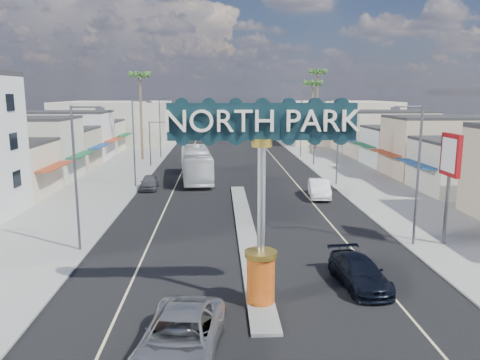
{
  "coord_description": "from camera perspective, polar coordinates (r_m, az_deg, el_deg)",
  "views": [
    {
      "loc": [
        -1.9,
        -18.32,
        9.75
      ],
      "look_at": [
        -0.51,
        11.8,
        4.09
      ],
      "focal_mm": 35.0,
      "sensor_mm": 36.0,
      "label": 1
    }
  ],
  "objects": [
    {
      "name": "streetlight_l_far",
      "position": [
        70.99,
        -9.61,
        6.69
      ],
      "size": [
        2.03,
        0.22,
        9.0
      ],
      "color": "#47474C",
      "rests_on": "ground"
    },
    {
      "name": "storefront_row_left",
      "position": [
        65.53,
        -22.39,
        3.91
      ],
      "size": [
        12.0,
        42.0,
        6.0
      ],
      "primitive_type": "cube",
      "color": "beige",
      "rests_on": "ground"
    },
    {
      "name": "sidewalk_left",
      "position": [
        50.75,
        -16.39,
        -0.82
      ],
      "size": [
        8.0,
        120.0,
        0.12
      ],
      "primitive_type": "cube",
      "color": "gray",
      "rests_on": "ground"
    },
    {
      "name": "city_bus",
      "position": [
        52.94,
        -5.37,
        1.94
      ],
      "size": [
        4.19,
        13.14,
        3.6
      ],
      "primitive_type": "imported",
      "rotation": [
        0.0,
        0.0,
        0.09
      ],
      "color": "white",
      "rests_on": "ground"
    },
    {
      "name": "palm_right_far",
      "position": [
        82.13,
        9.45,
        12.32
      ],
      "size": [
        2.6,
        2.6,
        14.1
      ],
      "color": "brown",
      "rests_on": "ground"
    },
    {
      "name": "storefront_row_right",
      "position": [
        66.91,
        20.2,
        4.18
      ],
      "size": [
        12.0,
        42.0,
        6.0
      ],
      "primitive_type": "cube",
      "color": "#B7B29E",
      "rests_on": "ground"
    },
    {
      "name": "streetlight_l_mid",
      "position": [
        49.29,
        -12.65,
        4.92
      ],
      "size": [
        2.03,
        0.22,
        9.0
      ],
      "color": "#47474C",
      "rests_on": "ground"
    },
    {
      "name": "backdrop_far_right",
      "position": [
        96.51,
        11.79,
        6.99
      ],
      "size": [
        20.0,
        20.0,
        8.0
      ],
      "primitive_type": "cube",
      "color": "beige",
      "rests_on": "ground"
    },
    {
      "name": "road",
      "position": [
        49.33,
        -0.38,
        -0.77
      ],
      "size": [
        20.0,
        120.0,
        0.01
      ],
      "primitive_type": "cube",
      "color": "black",
      "rests_on": "ground"
    },
    {
      "name": "streetlight_r_far",
      "position": [
        71.55,
        7.34,
        6.79
      ],
      "size": [
        2.03,
        0.22,
        9.0
      ],
      "color": "#47474C",
      "rests_on": "ground"
    },
    {
      "name": "streetlight_r_mid",
      "position": [
        50.09,
        11.67,
        5.04
      ],
      "size": [
        2.03,
        0.22,
        9.0
      ],
      "color": "#47474C",
      "rests_on": "ground"
    },
    {
      "name": "streetlight_r_near",
      "position": [
        31.25,
        20.64,
        1.32
      ],
      "size": [
        2.03,
        0.22,
        9.0
      ],
      "color": "#47474C",
      "rests_on": "ground"
    },
    {
      "name": "backdrop_far_left",
      "position": [
        95.64,
        -14.88,
        6.83
      ],
      "size": [
        20.0,
        20.0,
        8.0
      ],
      "primitive_type": "cube",
      "color": "#B7B29E",
      "rests_on": "ground"
    },
    {
      "name": "gateway_sign",
      "position": [
        20.75,
        2.66,
        -0.01
      ],
      "size": [
        8.2,
        1.5,
        9.15
      ],
      "color": "red",
      "rests_on": "median_island"
    },
    {
      "name": "traffic_signal_left",
      "position": [
        62.98,
        -9.32,
        5.5
      ],
      "size": [
        5.09,
        0.45,
        6.0
      ],
      "color": "#47474C",
      "rests_on": "ground"
    },
    {
      "name": "traffic_signal_right",
      "position": [
        63.53,
        7.45,
        5.59
      ],
      "size": [
        5.09,
        0.45,
        6.0
      ],
      "color": "#47474C",
      "rests_on": "ground"
    },
    {
      "name": "car_parked_left",
      "position": [
        48.66,
        -10.99,
        -0.26
      ],
      "size": [
        1.86,
        4.31,
        1.45
      ],
      "primitive_type": "imported",
      "rotation": [
        0.0,
        0.0,
        0.03
      ],
      "color": "#5E5D62",
      "rests_on": "ground"
    },
    {
      "name": "streetlight_l_near",
      "position": [
        29.95,
        -19.16,
        1.03
      ],
      "size": [
        2.03,
        0.22,
        9.0
      ],
      "color": "#47474C",
      "rests_on": "ground"
    },
    {
      "name": "bank_pylon_sign",
      "position": [
        32.15,
        24.25,
        2.09
      ],
      "size": [
        0.31,
        2.22,
        7.12
      ],
      "rotation": [
        0.0,
        0.0,
        -0.0
      ],
      "color": "#47474C",
      "rests_on": "sidewalk_right"
    },
    {
      "name": "median_island",
      "position": [
        33.79,
        0.69,
        -6.01
      ],
      "size": [
        1.3,
        30.0,
        0.16
      ],
      "primitive_type": "cube",
      "color": "gray",
      "rests_on": "ground"
    },
    {
      "name": "ground",
      "position": [
        49.33,
        -0.38,
        -0.78
      ],
      "size": [
        160.0,
        160.0,
        0.0
      ],
      "primitive_type": "plane",
      "color": "gray",
      "rests_on": "ground"
    },
    {
      "name": "sidewalk_right",
      "position": [
        51.79,
        15.29,
        -0.54
      ],
      "size": [
        8.0,
        120.0,
        0.12
      ],
      "primitive_type": "cube",
      "color": "gray",
      "rests_on": "ground"
    },
    {
      "name": "palm_left_far",
      "position": [
        69.24,
        -12.13,
        11.84
      ],
      "size": [
        2.6,
        2.6,
        13.1
      ],
      "color": "brown",
      "rests_on": "ground"
    },
    {
      "name": "palm_right_mid",
      "position": [
        75.81,
        8.86,
        11.14
      ],
      "size": [
        2.6,
        2.6,
        12.1
      ],
      "color": "brown",
      "rests_on": "ground"
    },
    {
      "name": "suv_left",
      "position": [
        18.31,
        -7.3,
        -18.53
      ],
      "size": [
        3.6,
        6.47,
        1.71
      ],
      "primitive_type": "imported",
      "rotation": [
        0.0,
        0.0,
        -0.13
      ],
      "color": "#A0A0A4",
      "rests_on": "ground"
    },
    {
      "name": "car_parked_right",
      "position": [
        44.6,
        9.65,
        -1.03
      ],
      "size": [
        2.43,
        5.38,
        1.71
      ],
      "primitive_type": "imported",
      "rotation": [
        0.0,
        0.0,
        -0.12
      ],
      "color": "white",
      "rests_on": "ground"
    },
    {
      "name": "suv_right",
      "position": [
        25.06,
        14.34,
        -10.82
      ],
      "size": [
        2.56,
        5.23,
        1.46
      ],
      "primitive_type": "imported",
      "rotation": [
        0.0,
        0.0,
        0.1
      ],
      "color": "black",
      "rests_on": "ground"
    }
  ]
}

